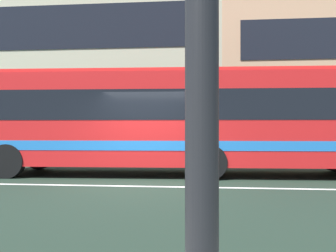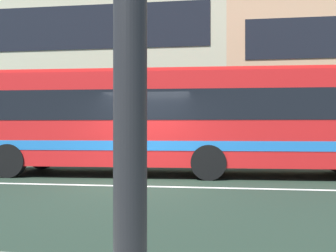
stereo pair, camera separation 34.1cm
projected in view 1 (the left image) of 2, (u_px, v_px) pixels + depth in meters
ground_plane at (139, 186)px, 9.24m from camera, size 160.00×160.00×0.00m
lane_centre_line at (139, 186)px, 9.24m from camera, size 60.00×0.16×0.01m
apartment_block_left at (68, 64)px, 25.24m from camera, size 20.42×11.39×11.72m
transit_bus at (183, 118)px, 11.57m from camera, size 12.33×2.98×3.22m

